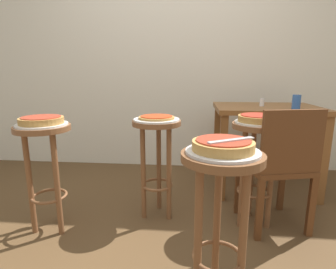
# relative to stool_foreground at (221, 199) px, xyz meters

# --- Properties ---
(ground_plane) EXTENTS (6.00, 6.00, 0.00)m
(ground_plane) POSITION_rel_stool_foreground_xyz_m (-0.35, 0.35, -0.53)
(ground_plane) COLOR brown
(back_wall) EXTENTS (6.00, 0.10, 3.00)m
(back_wall) POSITION_rel_stool_foreground_xyz_m (-0.35, 2.00, 0.97)
(back_wall) COLOR silver
(back_wall) RESTS_ON ground_plane
(stool_foreground) EXTENTS (0.35, 0.35, 0.73)m
(stool_foreground) POSITION_rel_stool_foreground_xyz_m (0.00, 0.00, 0.00)
(stool_foreground) COLOR brown
(stool_foreground) RESTS_ON ground_plane
(serving_plate_foreground) EXTENTS (0.31, 0.31, 0.01)m
(serving_plate_foreground) POSITION_rel_stool_foreground_xyz_m (-0.00, 0.00, 0.21)
(serving_plate_foreground) COLOR silver
(serving_plate_foreground) RESTS_ON stool_foreground
(pizza_foreground) EXTENTS (0.26, 0.26, 0.05)m
(pizza_foreground) POSITION_rel_stool_foreground_xyz_m (-0.00, 0.00, 0.24)
(pizza_foreground) COLOR tan
(pizza_foreground) RESTS_ON serving_plate_foreground
(stool_middle) EXTENTS (0.35, 0.35, 0.73)m
(stool_middle) POSITION_rel_stool_foreground_xyz_m (-1.09, 0.53, 0.00)
(stool_middle) COLOR brown
(stool_middle) RESTS_ON ground_plane
(serving_plate_middle) EXTENTS (0.32, 0.32, 0.01)m
(serving_plate_middle) POSITION_rel_stool_foreground_xyz_m (-1.09, 0.53, 0.21)
(serving_plate_middle) COLOR silver
(serving_plate_middle) RESTS_ON stool_middle
(pizza_middle) EXTENTS (0.27, 0.27, 0.05)m
(pizza_middle) POSITION_rel_stool_foreground_xyz_m (-1.09, 0.53, 0.24)
(pizza_middle) COLOR #B78442
(pizza_middle) RESTS_ON serving_plate_middle
(stool_leftside) EXTENTS (0.35, 0.35, 0.73)m
(stool_leftside) POSITION_rel_stool_foreground_xyz_m (0.31, 0.74, 0.00)
(stool_leftside) COLOR brown
(stool_leftside) RESTS_ON ground_plane
(serving_plate_leftside) EXTENTS (0.32, 0.32, 0.01)m
(serving_plate_leftside) POSITION_rel_stool_foreground_xyz_m (0.31, 0.74, 0.21)
(serving_plate_leftside) COLOR white
(serving_plate_leftside) RESTS_ON stool_leftside
(pizza_leftside) EXTENTS (0.28, 0.28, 0.05)m
(pizza_leftside) POSITION_rel_stool_foreground_xyz_m (0.31, 0.74, 0.24)
(pizza_leftside) COLOR #B78442
(pizza_leftside) RESTS_ON serving_plate_leftside
(stool_rear) EXTENTS (0.35, 0.35, 0.73)m
(stool_rear) POSITION_rel_stool_foreground_xyz_m (-0.38, 0.79, 0.00)
(stool_rear) COLOR brown
(stool_rear) RESTS_ON ground_plane
(serving_plate_rear) EXTENTS (0.33, 0.33, 0.01)m
(serving_plate_rear) POSITION_rel_stool_foreground_xyz_m (-0.38, 0.79, 0.21)
(serving_plate_rear) COLOR silver
(serving_plate_rear) RESTS_ON stool_rear
(pizza_rear) EXTENTS (0.26, 0.26, 0.02)m
(pizza_rear) POSITION_rel_stool_foreground_xyz_m (-0.38, 0.79, 0.23)
(pizza_rear) COLOR #B78442
(pizza_rear) RESTS_ON serving_plate_rear
(dining_table) EXTENTS (0.91, 0.70, 0.78)m
(dining_table) POSITION_rel_stool_foreground_xyz_m (0.53, 1.39, 0.11)
(dining_table) COLOR brown
(dining_table) RESTS_ON ground_plane
(cup_near_edge) EXTENTS (0.07, 0.07, 0.12)m
(cup_near_edge) POSITION_rel_stool_foreground_xyz_m (0.71, 1.19, 0.31)
(cup_near_edge) COLOR #3360B2
(cup_near_edge) RESTS_ON dining_table
(condiment_shaker) EXTENTS (0.04, 0.04, 0.07)m
(condiment_shaker) POSITION_rel_stool_foreground_xyz_m (0.48, 1.37, 0.28)
(condiment_shaker) COLOR white
(condiment_shaker) RESTS_ON dining_table
(wooden_chair) EXTENTS (0.48, 0.48, 0.85)m
(wooden_chair) POSITION_rel_stool_foreground_xyz_m (0.46, 0.68, -0.06)
(wooden_chair) COLOR #5B3319
(wooden_chair) RESTS_ON ground_plane
(pizza_server_knife) EXTENTS (0.20, 0.13, 0.01)m
(pizza_server_knife) POSITION_rel_stool_foreground_xyz_m (0.03, -0.02, 0.27)
(pizza_server_knife) COLOR silver
(pizza_server_knife) RESTS_ON pizza_foreground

